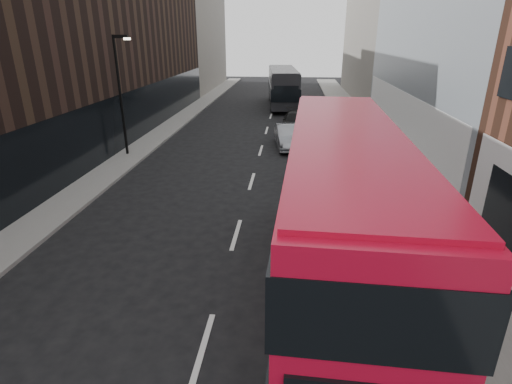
% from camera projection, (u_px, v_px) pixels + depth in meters
% --- Properties ---
extents(sidewalk_right, '(3.00, 80.00, 0.15)m').
position_uv_depth(sidewalk_right, '(364.00, 134.00, 30.40)').
color(sidewalk_right, slate).
rests_on(sidewalk_right, ground).
extents(sidewalk_left, '(2.00, 80.00, 0.15)m').
position_uv_depth(sidewalk_left, '(165.00, 130.00, 31.69)').
color(sidewalk_left, slate).
rests_on(sidewalk_left, ground).
extents(building_victorian, '(6.50, 24.00, 21.00)m').
position_uv_depth(building_victorian, '(380.00, 10.00, 44.16)').
color(building_victorian, slate).
rests_on(building_victorian, ground).
extents(building_left_mid, '(5.00, 24.00, 14.00)m').
position_uv_depth(building_left_mid, '(136.00, 37.00, 34.08)').
color(building_left_mid, black).
rests_on(building_left_mid, ground).
extents(building_left_far, '(5.00, 20.00, 13.00)m').
position_uv_depth(building_left_far, '(196.00, 40.00, 54.64)').
color(building_left_far, slate).
rests_on(building_left_far, ground).
extents(street_lamp, '(1.06, 0.22, 7.00)m').
position_uv_depth(street_lamp, '(121.00, 88.00, 23.72)').
color(street_lamp, black).
rests_on(street_lamp, sidewalk_left).
extents(red_bus, '(3.36, 12.29, 4.91)m').
position_uv_depth(red_bus, '(341.00, 208.00, 10.88)').
color(red_bus, '#B50B26').
rests_on(red_bus, ground).
extents(grey_bus, '(3.75, 12.13, 3.86)m').
position_uv_depth(grey_bus, '(283.00, 86.00, 42.23)').
color(grey_bus, black).
rests_on(grey_bus, ground).
extents(car_a, '(1.83, 4.45, 1.51)m').
position_uv_depth(car_a, '(312.00, 166.00, 20.81)').
color(car_a, black).
rests_on(car_a, ground).
extents(car_b, '(2.20, 4.76, 1.51)m').
position_uv_depth(car_b, '(289.00, 136.00, 26.90)').
color(car_b, gray).
rests_on(car_b, ground).
extents(car_c, '(2.22, 5.33, 1.54)m').
position_uv_depth(car_c, '(296.00, 122.00, 31.35)').
color(car_c, black).
rests_on(car_c, ground).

